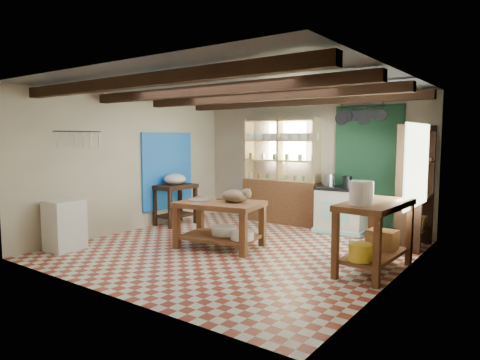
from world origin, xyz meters
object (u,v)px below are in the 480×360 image
Objects in this scene: stove at (341,210)px; white_cabinet at (65,225)px; work_table at (220,225)px; right_counter at (374,237)px; prep_table at (175,205)px; cat at (235,196)px.

stove reaches higher than white_cabinet.
right_counter is at bearing -5.73° from work_table.
right_counter is at bearing -7.19° from prep_table.
stove is at bearing 125.89° from right_counter.
work_table is at bearing -178.69° from cat.
right_counter is at bearing -17.64° from cat.
work_table is at bearing -23.60° from prep_table.
cat is (2.16, 1.67, 0.46)m from white_cabinet.
right_counter reaches higher than white_cabinet.
prep_table is (-3.08, -1.31, -0.02)m from stove.
stove is at bearing 51.58° from work_table.
prep_table reaches higher than work_table.
right_counter is 2.28m from cat.
prep_table is at bearing 143.99° from work_table.
right_counter is at bearing -60.53° from stove.
white_cabinet is at bearing -151.20° from work_table.
white_cabinet is 2.77m from cat.
work_table is 2.49m from right_counter.
prep_table reaches higher than white_cabinet.
right_counter is (4.40, 1.79, 0.07)m from white_cabinet.
cat reaches higher than white_cabinet.
cat is (2.14, -0.81, 0.44)m from prep_table.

